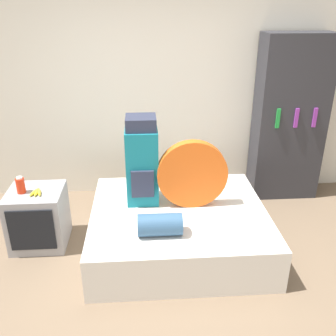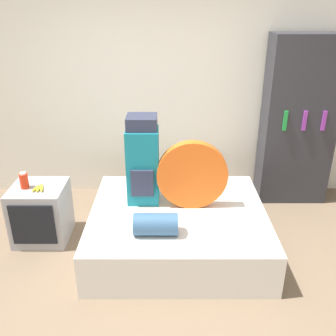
# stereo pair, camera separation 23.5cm
# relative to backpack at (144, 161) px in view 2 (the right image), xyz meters

# --- Properties ---
(ground_plane) EXTENTS (16.00, 16.00, 0.00)m
(ground_plane) POSITION_rel_backpack_xyz_m (0.20, -1.00, -0.85)
(ground_plane) COLOR brown
(wall_back) EXTENTS (8.00, 0.05, 2.60)m
(wall_back) POSITION_rel_backpack_xyz_m (0.20, 1.08, 0.45)
(wall_back) COLOR silver
(wall_back) RESTS_ON ground_plane
(bed) EXTENTS (1.70, 1.52, 0.42)m
(bed) POSITION_rel_backpack_xyz_m (0.35, -0.21, -0.64)
(bed) COLOR silver
(bed) RESTS_ON ground_plane
(backpack) EXTENTS (0.31, 0.32, 0.89)m
(backpack) POSITION_rel_backpack_xyz_m (0.00, 0.00, 0.00)
(backpack) COLOR #14707F
(backpack) RESTS_ON bed
(tent_bag) EXTENTS (0.68, 0.10, 0.68)m
(tent_bag) POSITION_rel_backpack_xyz_m (0.48, -0.13, -0.09)
(tent_bag) COLOR #E05B19
(tent_bag) RESTS_ON bed
(sleeping_roll) EXTENTS (0.39, 0.20, 0.20)m
(sleeping_roll) POSITION_rel_backpack_xyz_m (0.14, -0.62, -0.33)
(sleeping_roll) COLOR #33567A
(sleeping_roll) RESTS_ON bed
(television) EXTENTS (0.53, 0.52, 0.59)m
(television) POSITION_rel_backpack_xyz_m (-1.06, -0.06, -0.55)
(television) COLOR #939399
(television) RESTS_ON ground_plane
(canister) EXTENTS (0.08, 0.08, 0.17)m
(canister) POSITION_rel_backpack_xyz_m (-1.17, -0.08, -0.17)
(canister) COLOR red
(canister) RESTS_ON television
(banana_bunch) EXTENTS (0.12, 0.17, 0.03)m
(banana_bunch) POSITION_rel_backpack_xyz_m (-1.02, -0.11, -0.24)
(banana_bunch) COLOR yellow
(banana_bunch) RESTS_ON television
(bookshelf) EXTENTS (0.81, 0.40, 1.98)m
(bookshelf) POSITION_rel_backpack_xyz_m (1.77, 0.84, 0.14)
(bookshelf) COLOR #2D2D33
(bookshelf) RESTS_ON ground_plane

